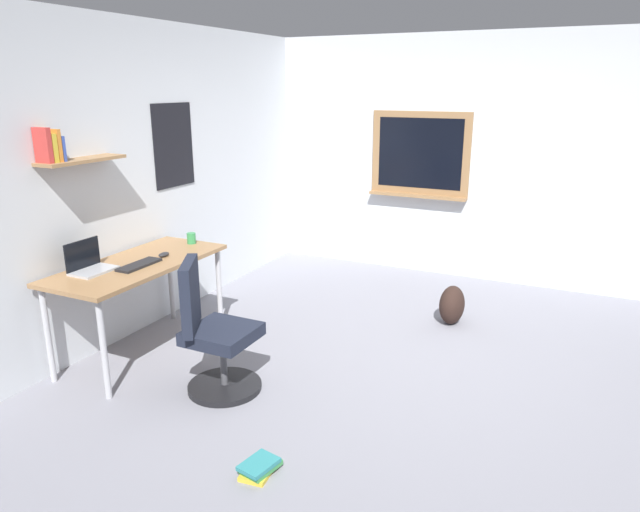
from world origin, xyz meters
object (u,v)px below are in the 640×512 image
at_px(office_chair, 213,336).
at_px(book_stack_on_floor, 259,467).
at_px(laptop, 89,264).
at_px(coffee_mug, 191,238).
at_px(keyboard, 139,265).
at_px(backpack, 452,305).
at_px(computer_mouse, 164,255).
at_px(desk, 139,271).

distance_m(office_chair, book_stack_on_floor, 1.08).
relative_size(laptop, coffee_mug, 3.37).
bearing_deg(keyboard, backpack, -49.02).
bearing_deg(keyboard, book_stack_on_floor, -118.36).
bearing_deg(computer_mouse, desk, 158.48).
relative_size(desk, keyboard, 3.92).
xyz_separation_m(desk, keyboard, (-0.07, -0.08, 0.09)).
xyz_separation_m(computer_mouse, backpack, (1.45, -2.00, -0.60)).
height_order(desk, coffee_mug, coffee_mug).
bearing_deg(laptop, desk, -25.32).
xyz_separation_m(computer_mouse, book_stack_on_floor, (-1.11, -1.55, -0.74)).
bearing_deg(coffee_mug, keyboard, -175.90).
height_order(laptop, computer_mouse, laptop).
relative_size(keyboard, computer_mouse, 3.56).
distance_m(desk, office_chair, 0.94).
xyz_separation_m(desk, backpack, (1.66, -2.08, -0.51)).
bearing_deg(book_stack_on_floor, keyboard, 61.64).
distance_m(keyboard, computer_mouse, 0.28).
bearing_deg(desk, laptop, 154.68).
bearing_deg(book_stack_on_floor, coffee_mug, 46.19).
bearing_deg(desk, office_chair, -105.98).
bearing_deg(backpack, computer_mouse, 126.07).
relative_size(office_chair, laptop, 3.06).
bearing_deg(laptop, backpack, -48.32).
xyz_separation_m(desk, coffee_mug, (0.62, -0.03, 0.12)).
relative_size(computer_mouse, backpack, 0.30).
bearing_deg(computer_mouse, backpack, -53.93).
xyz_separation_m(coffee_mug, book_stack_on_floor, (-1.53, -1.60, -0.77)).
bearing_deg(computer_mouse, laptop, 156.14).
bearing_deg(book_stack_on_floor, backpack, -9.94).
distance_m(office_chair, backpack, 2.28).
height_order(laptop, backpack, laptop).
relative_size(computer_mouse, book_stack_on_floor, 0.41).
height_order(keyboard, coffee_mug, coffee_mug).
xyz_separation_m(office_chair, laptop, (-0.08, 1.02, 0.41)).
height_order(keyboard, computer_mouse, computer_mouse).
distance_m(keyboard, coffee_mug, 0.70).
bearing_deg(backpack, coffee_mug, 116.89).
xyz_separation_m(office_chair, computer_mouse, (0.45, 0.78, 0.37)).
height_order(office_chair, laptop, laptop).
relative_size(coffee_mug, backpack, 0.26).
height_order(desk, keyboard, keyboard).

